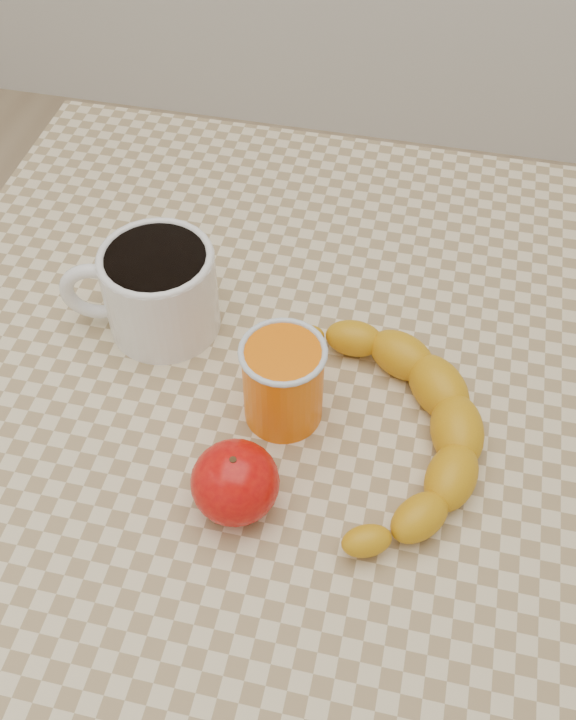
% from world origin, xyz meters
% --- Properties ---
extents(ground, '(3.00, 3.00, 0.00)m').
position_xyz_m(ground, '(0.00, 0.00, 0.00)').
color(ground, tan).
rests_on(ground, ground).
extents(table, '(0.80, 0.80, 0.75)m').
position_xyz_m(table, '(0.00, 0.00, 0.66)').
color(table, beige).
rests_on(table, ground).
extents(coffee_mug, '(0.17, 0.13, 0.10)m').
position_xyz_m(coffee_mug, '(-0.14, 0.04, 0.80)').
color(coffee_mug, white).
rests_on(coffee_mug, table).
extents(orange_juice_glass, '(0.08, 0.08, 0.09)m').
position_xyz_m(orange_juice_glass, '(0.01, -0.05, 0.80)').
color(orange_juice_glass, orange).
rests_on(orange_juice_glass, table).
extents(apple, '(0.09, 0.09, 0.07)m').
position_xyz_m(apple, '(-0.01, -0.15, 0.78)').
color(apple, '#A90508').
rests_on(apple, table).
extents(banana, '(0.36, 0.40, 0.05)m').
position_xyz_m(banana, '(0.10, -0.06, 0.77)').
color(banana, gold).
rests_on(banana, table).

